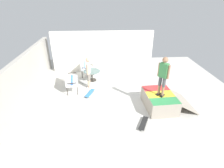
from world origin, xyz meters
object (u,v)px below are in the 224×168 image
(patio_table, at_px, (92,74))
(skateboard_spare, at_px, (144,123))
(skateboard_by_bench, at_px, (90,93))
(person_watching, at_px, (88,71))
(patio_bench, at_px, (69,78))
(person_skater, at_px, (163,74))
(patio_chair_near_house, at_px, (86,67))
(skate_ramp, at_px, (160,100))

(patio_table, height_order, skateboard_spare, patio_table)
(skateboard_by_bench, bearing_deg, skateboard_spare, -138.13)
(patio_table, bearing_deg, person_watching, 171.78)
(patio_bench, height_order, person_watching, person_watching)
(person_skater, bearing_deg, patio_chair_near_house, 43.56)
(patio_bench, xyz_separation_m, skateboard_by_bench, (-0.59, -1.01, -0.53))
(patio_bench, distance_m, patio_chair_near_house, 1.69)
(patio_table, relative_size, skateboard_spare, 1.11)
(skateboard_by_bench, distance_m, skateboard_spare, 3.13)
(patio_bench, relative_size, skateboard_spare, 1.62)
(skate_ramp, relative_size, patio_table, 2.32)
(skateboard_by_bench, bearing_deg, person_skater, -113.91)
(skateboard_spare, bearing_deg, patio_bench, 46.76)
(person_skater, distance_m, skateboard_spare, 2.01)
(skate_ramp, height_order, skateboard_spare, skate_ramp)
(person_watching, bearing_deg, person_skater, -124.05)
(patio_table, bearing_deg, patio_bench, 132.78)
(skateboard_by_bench, relative_size, skateboard_spare, 1.01)
(patio_bench, distance_m, skateboard_spare, 4.29)
(skate_ramp, distance_m, skateboard_by_bench, 3.26)
(patio_bench, xyz_separation_m, patio_chair_near_house, (1.54, -0.70, -0.00))
(patio_chair_near_house, relative_size, person_watching, 0.63)
(person_skater, bearing_deg, patio_bench, 64.45)
(skate_ramp, xyz_separation_m, skateboard_by_bench, (1.20, 3.02, -0.23))
(person_watching, xyz_separation_m, person_skater, (-2.04, -3.02, 0.64))
(patio_chair_near_house, xyz_separation_m, skateboard_spare, (-4.45, -2.40, -0.53))
(person_watching, bearing_deg, skateboard_by_bench, -174.83)
(patio_bench, distance_m, person_watching, 1.01)
(person_watching, height_order, skateboard_spare, person_watching)
(person_watching, distance_m, skateboard_spare, 3.84)
(patio_bench, height_order, skateboard_spare, patio_bench)
(skate_ramp, relative_size, skateboard_spare, 2.58)
(patio_table, distance_m, person_skater, 4.25)
(person_watching, height_order, skateboard_by_bench, person_watching)
(skate_ramp, xyz_separation_m, person_watching, (1.93, 3.09, 0.62))
(patio_table, xyz_separation_m, skateboard_by_bench, (-1.57, 0.06, -0.32))
(skate_ramp, height_order, skateboard_by_bench, skate_ramp)
(skate_ramp, relative_size, skateboard_by_bench, 2.55)
(skateboard_spare, bearing_deg, person_skater, -40.40)
(person_skater, xyz_separation_m, skateboard_spare, (-1.02, 0.87, -1.50))
(patio_bench, distance_m, person_skater, 4.50)
(person_watching, bearing_deg, skate_ramp, -122.05)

